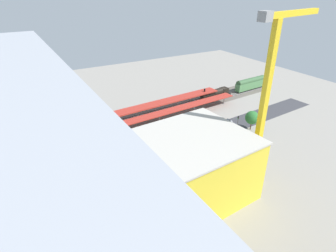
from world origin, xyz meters
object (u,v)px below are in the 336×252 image
(tower_crane, at_px, (268,94))
(locomotive, at_px, (216,93))
(parked_car_3, at_px, (186,134))
(street_tree_4, at_px, (252,118))
(parked_car_1, at_px, (215,126))
(construction_building, at_px, (178,173))
(platform_canopy_near, at_px, (178,109))
(parked_car_2, at_px, (200,130))
(parked_car_0, at_px, (227,122))
(box_truck_1, at_px, (158,153))
(street_tree_0, at_px, (159,148))
(street_tree_2, at_px, (89,166))
(street_tree_1, at_px, (166,145))
(street_tree_5, at_px, (186,136))
(traffic_light, at_px, (238,123))
(box_truck_0, at_px, (139,159))
(platform_canopy_far, at_px, (158,103))
(parked_car_4, at_px, (170,139))
(street_tree_3, at_px, (178,141))

(tower_crane, bearing_deg, locomotive, -118.35)
(parked_car_3, bearing_deg, street_tree_4, 162.38)
(parked_car_1, height_order, construction_building, construction_building)
(platform_canopy_near, distance_m, parked_car_2, 13.77)
(parked_car_0, height_order, box_truck_1, box_truck_1)
(parked_car_2, distance_m, construction_building, 35.76)
(street_tree_0, bearing_deg, street_tree_4, -177.56)
(parked_car_2, bearing_deg, parked_car_1, 174.65)
(street_tree_2, relative_size, street_tree_4, 1.16)
(street_tree_0, relative_size, street_tree_1, 0.83)
(street_tree_5, xyz_separation_m, traffic_light, (-21.17, -0.97, -1.17))
(parked_car_0, height_order, box_truck_0, box_truck_0)
(box_truck_1, bearing_deg, street_tree_0, 70.72)
(parked_car_0, relative_size, parked_car_1, 1.04)
(tower_crane, distance_m, street_tree_2, 46.21)
(parked_car_3, height_order, box_truck_1, box_truck_1)
(platform_canopy_far, height_order, parked_car_4, platform_canopy_far)
(street_tree_0, relative_size, street_tree_4, 0.94)
(parked_car_4, bearing_deg, parked_car_0, -179.49)
(street_tree_2, xyz_separation_m, street_tree_5, (-29.04, -0.39, 0.26))
(locomotive, relative_size, parked_car_0, 3.78)
(box_truck_0, distance_m, street_tree_0, 6.53)
(parked_car_3, xyz_separation_m, street_tree_1, (12.62, 8.81, 4.09))
(parked_car_2, height_order, street_tree_0, street_tree_0)
(street_tree_5, bearing_deg, construction_building, 51.13)
(parked_car_3, distance_m, street_tree_5, 11.22)
(box_truck_1, relative_size, street_tree_3, 1.39)
(parked_car_4, bearing_deg, locomotive, -147.89)
(parked_car_1, bearing_deg, street_tree_5, 25.29)
(street_tree_1, distance_m, street_tree_4, 34.96)
(platform_canopy_near, bearing_deg, street_tree_2, 29.68)
(box_truck_0, relative_size, box_truck_1, 0.88)
(parked_car_0, relative_size, street_tree_5, 0.54)
(platform_canopy_far, relative_size, box_truck_0, 6.87)
(parked_car_4, bearing_deg, parked_car_2, -177.49)
(parked_car_2, height_order, tower_crane, tower_crane)
(box_truck_0, height_order, street_tree_5, street_tree_5)
(platform_canopy_near, distance_m, parked_car_3, 15.19)
(platform_canopy_far, distance_m, street_tree_5, 31.02)
(parked_car_1, relative_size, traffic_light, 0.62)
(locomotive, distance_m, box_truck_0, 60.26)
(platform_canopy_near, height_order, street_tree_4, street_tree_4)
(parked_car_3, distance_m, construction_building, 31.51)
(parked_car_1, height_order, street_tree_4, street_tree_4)
(parked_car_1, distance_m, parked_car_4, 18.49)
(platform_canopy_far, relative_size, parked_car_2, 12.56)
(street_tree_0, xyz_separation_m, street_tree_1, (-2.26, 0.14, 0.51))
(traffic_light, bearing_deg, street_tree_4, -177.27)
(traffic_light, bearing_deg, locomotive, -116.82)
(parked_car_0, bearing_deg, street_tree_4, 122.21)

